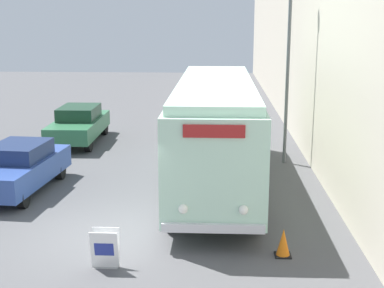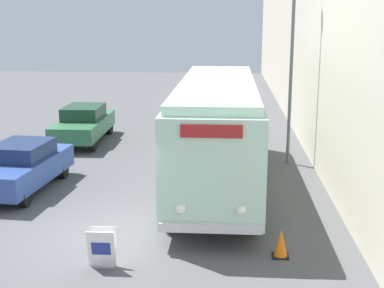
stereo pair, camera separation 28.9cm
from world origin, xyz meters
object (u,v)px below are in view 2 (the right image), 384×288
(vintage_bus, at_px, (217,127))
(sign_board, at_px, (102,248))
(streetlamp, at_px, (292,39))
(parked_car_near, at_px, (22,166))
(parked_car_mid, at_px, (84,123))
(traffic_cone, at_px, (281,244))

(vintage_bus, relative_size, sign_board, 12.50)
(sign_board, distance_m, streetlamp, 10.68)
(parked_car_near, bearing_deg, parked_car_mid, 93.81)
(streetlamp, bearing_deg, parked_car_mid, 160.76)
(parked_car_near, bearing_deg, traffic_cone, -24.63)
(streetlamp, bearing_deg, parked_car_near, -156.16)
(parked_car_near, relative_size, traffic_cone, 6.83)
(parked_car_near, bearing_deg, vintage_bus, 15.07)
(parked_car_mid, bearing_deg, streetlamp, -20.12)
(parked_car_mid, bearing_deg, parked_car_near, -91.89)
(parked_car_mid, relative_size, traffic_cone, 7.35)
(vintage_bus, height_order, sign_board, vintage_bus)
(sign_board, xyz_separation_m, parked_car_mid, (-3.53, 11.56, 0.38))
(parked_car_near, height_order, parked_car_mid, parked_car_mid)
(vintage_bus, distance_m, streetlamp, 4.47)
(vintage_bus, bearing_deg, sign_board, -110.59)
(sign_board, bearing_deg, vintage_bus, 69.41)
(vintage_bus, height_order, parked_car_mid, vintage_bus)
(sign_board, height_order, traffic_cone, sign_board)
(parked_car_near, relative_size, parked_car_mid, 0.93)
(vintage_bus, distance_m, traffic_cone, 5.71)
(streetlamp, bearing_deg, vintage_bus, -133.41)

